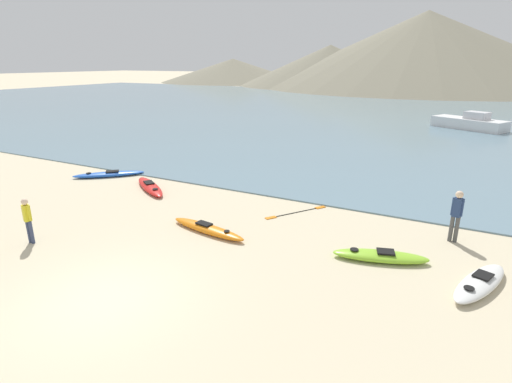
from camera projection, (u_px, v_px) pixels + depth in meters
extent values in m
plane|color=beige|center=(105.00, 300.00, 9.96)|extent=(400.00, 400.00, 0.00)
cube|color=slate|center=(397.00, 112.00, 47.07)|extent=(160.00, 70.00, 0.06)
cone|color=gray|center=(233.00, 70.00, 115.52)|extent=(41.28, 41.28, 6.47)
cone|color=gray|center=(330.00, 65.00, 96.84)|extent=(43.84, 43.84, 9.51)
cone|color=gray|center=(424.00, 49.00, 91.96)|extent=(76.27, 76.27, 16.70)
ellipsoid|color=white|center=(480.00, 283.00, 10.44)|extent=(1.65, 2.85, 0.29)
cube|color=black|center=(483.00, 275.00, 10.48)|extent=(0.55, 0.61, 0.05)
cylinder|color=black|center=(469.00, 288.00, 9.91)|extent=(0.25, 0.25, 0.02)
ellipsoid|color=blue|center=(109.00, 174.00, 20.58)|extent=(3.06, 2.90, 0.24)
cube|color=black|center=(112.00, 171.00, 20.58)|extent=(0.73, 0.71, 0.05)
cylinder|color=black|center=(89.00, 173.00, 20.30)|extent=(0.24, 0.24, 0.02)
ellipsoid|color=#8CCC2D|center=(380.00, 256.00, 11.88)|extent=(2.87, 1.49, 0.28)
cube|color=black|center=(386.00, 252.00, 11.81)|extent=(0.59, 0.52, 0.05)
cylinder|color=black|center=(354.00, 249.00, 11.97)|extent=(0.25, 0.25, 0.02)
ellipsoid|color=red|center=(150.00, 187.00, 18.53)|extent=(3.19, 2.44, 0.26)
cube|color=black|center=(149.00, 182.00, 18.62)|extent=(0.71, 0.65, 0.05)
cylinder|color=black|center=(155.00, 189.00, 17.71)|extent=(0.24, 0.24, 0.02)
ellipsoid|color=orange|center=(208.00, 229.00, 13.85)|extent=(3.25, 1.06, 0.26)
cube|color=black|center=(204.00, 224.00, 13.89)|extent=(0.62, 0.40, 0.05)
cylinder|color=black|center=(227.00, 231.00, 13.30)|extent=(0.20, 0.20, 0.02)
cylinder|color=#384260|center=(29.00, 232.00, 13.00)|extent=(0.11, 0.11, 0.77)
cylinder|color=#384260|center=(32.00, 232.00, 12.94)|extent=(0.11, 0.11, 0.77)
cube|color=yellow|center=(27.00, 213.00, 12.76)|extent=(0.22, 0.25, 0.54)
cylinder|color=yellow|center=(24.00, 212.00, 12.81)|extent=(0.08, 0.08, 0.52)
cylinder|color=yellow|center=(29.00, 213.00, 12.71)|extent=(0.08, 0.08, 0.52)
sphere|color=beige|center=(24.00, 202.00, 12.64)|extent=(0.21, 0.21, 0.21)
cylinder|color=#4C4C4C|center=(451.00, 229.00, 13.08)|extent=(0.13, 0.13, 0.88)
cylinder|color=#4C4C4C|center=(456.00, 229.00, 13.02)|extent=(0.13, 0.13, 0.88)
cube|color=navy|center=(457.00, 207.00, 12.82)|extent=(0.28, 0.25, 0.62)
cylinder|color=navy|center=(453.00, 206.00, 12.87)|extent=(0.09, 0.09, 0.59)
cylinder|color=navy|center=(462.00, 208.00, 12.75)|extent=(0.09, 0.09, 0.59)
sphere|color=beige|center=(460.00, 195.00, 12.68)|extent=(0.24, 0.24, 0.24)
cube|color=white|center=(469.00, 124.00, 34.78)|extent=(6.26, 4.66, 0.89)
cube|color=silver|center=(477.00, 116.00, 34.08)|extent=(2.17, 1.96, 0.63)
cylinder|color=black|center=(296.00, 212.00, 15.68)|extent=(1.08, 1.60, 0.03)
cube|color=orange|center=(271.00, 218.00, 15.14)|extent=(0.39, 0.47, 0.03)
cube|color=orange|center=(320.00, 207.00, 16.21)|extent=(0.39, 0.47, 0.03)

